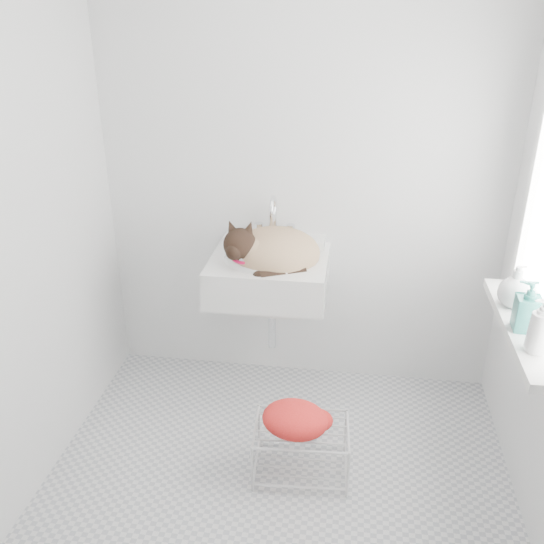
# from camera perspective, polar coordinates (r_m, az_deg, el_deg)

# --- Properties ---
(floor) EXTENTS (2.20, 2.00, 0.02)m
(floor) POSITION_cam_1_polar(r_m,az_deg,el_deg) (2.92, 0.41, -20.26)
(floor) COLOR silver
(floor) RESTS_ON ground
(back_wall) EXTENTS (2.20, 0.02, 2.50)m
(back_wall) POSITION_cam_1_polar(r_m,az_deg,el_deg) (3.17, 3.00, 9.76)
(back_wall) COLOR white
(back_wall) RESTS_ON ground
(left_wall) EXTENTS (0.02, 2.00, 2.50)m
(left_wall) POSITION_cam_1_polar(r_m,az_deg,el_deg) (2.60, -24.33, 4.19)
(left_wall) COLOR white
(left_wall) RESTS_ON ground
(windowsill) EXTENTS (0.16, 0.88, 0.04)m
(windowsill) POSITION_cam_1_polar(r_m,az_deg,el_deg) (2.67, 23.22, -5.07)
(windowsill) COLOR white
(windowsill) RESTS_ON right_wall
(sink) EXTENTS (0.61, 0.54, 0.25)m
(sink) POSITION_cam_1_polar(r_m,az_deg,el_deg) (3.07, -0.28, 1.40)
(sink) COLOR white
(sink) RESTS_ON back_wall
(faucet) EXTENTS (0.22, 0.16, 0.22)m
(faucet) POSITION_cam_1_polar(r_m,az_deg,el_deg) (3.19, 0.20, 4.98)
(faucet) COLOR silver
(faucet) RESTS_ON sink
(cat) EXTENTS (0.53, 0.46, 0.31)m
(cat) POSITION_cam_1_polar(r_m,az_deg,el_deg) (3.04, -0.13, 1.97)
(cat) COLOR tan
(cat) RESTS_ON sink
(wire_rack) EXTENTS (0.45, 0.33, 0.26)m
(wire_rack) POSITION_cam_1_polar(r_m,az_deg,el_deg) (2.91, 2.85, -16.52)
(wire_rack) COLOR silver
(wire_rack) RESTS_ON floor
(towel) EXTENTS (0.35, 0.28, 0.13)m
(towel) POSITION_cam_1_polar(r_m,az_deg,el_deg) (2.80, 2.23, -14.70)
(towel) COLOR red
(towel) RESTS_ON wire_rack
(bottle_a) EXTENTS (0.10, 0.10, 0.19)m
(bottle_a) POSITION_cam_1_polar(r_m,az_deg,el_deg) (2.48, 24.18, -7.07)
(bottle_a) COLOR white
(bottle_a) RESTS_ON windowsill
(bottle_b) EXTENTS (0.10, 0.10, 0.22)m
(bottle_b) POSITION_cam_1_polar(r_m,az_deg,el_deg) (2.62, 23.29, -5.13)
(bottle_b) COLOR #266F66
(bottle_b) RESTS_ON windowsill
(bottle_c) EXTENTS (0.18, 0.18, 0.19)m
(bottle_c) POSITION_cam_1_polar(r_m,az_deg,el_deg) (2.80, 22.33, -3.02)
(bottle_c) COLOR silver
(bottle_c) RESTS_ON windowsill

